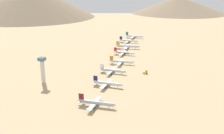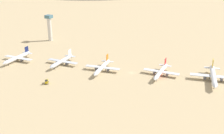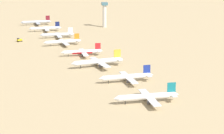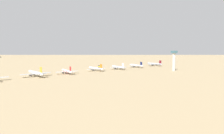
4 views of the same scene
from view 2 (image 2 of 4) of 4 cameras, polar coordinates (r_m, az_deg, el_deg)
The scene contains 8 objects.
ground_plane at distance 250.64m, azimuth 3.91°, elevation -1.16°, with size 1938.96×1938.96×0.00m, color tan.
parked_jet_1 at distance 290.97m, azimuth -18.30°, elevation 1.78°, with size 38.17×30.93×11.03m.
parked_jet_2 at distance 271.25m, azimuth -9.92°, elevation 1.17°, with size 38.06×30.85×10.99m.
parked_jet_3 at distance 252.31m, azimuth -1.97°, elevation -0.04°, with size 39.02×31.84×11.26m.
parked_jet_4 at distance 246.47m, azimuth 9.72°, elevation -0.91°, with size 38.28×31.02×11.06m.
parked_jet_5 at distance 246.40m, azimuth 19.54°, elevation -1.71°, with size 45.18×36.98×13.08m.
service_truck at distance 234.32m, azimuth -12.91°, elevation -2.78°, with size 5.66×5.04×3.90m.
control_tower at distance 350.74m, azimuth -12.35°, elevation 7.88°, with size 7.20×7.20×30.81m.
Camera 2 is at (216.52, 82.61, 95.46)m, focal length 45.89 mm.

